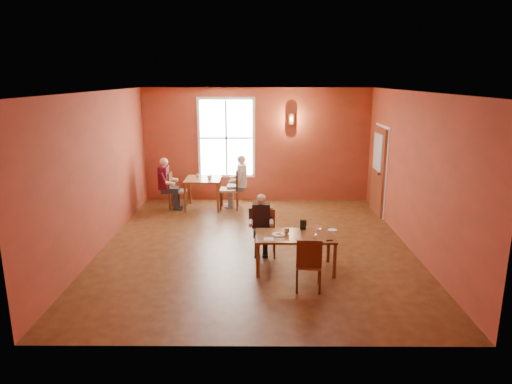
{
  "coord_description": "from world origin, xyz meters",
  "views": [
    {
      "loc": [
        0.05,
        -8.53,
        3.25
      ],
      "look_at": [
        0.0,
        0.2,
        1.05
      ],
      "focal_mm": 32.0,
      "sensor_mm": 36.0,
      "label": 1
    }
  ],
  "objects_px": {
    "diner_main": "(265,228)",
    "diner_white": "(230,183)",
    "chair_diner_white": "(229,189)",
    "chair_diner_main": "(265,234)",
    "chair_empty": "(309,263)",
    "main_table": "(295,252)",
    "diner_maroon": "(176,184)",
    "chair_diner_maroon": "(178,190)",
    "second_table": "(204,193)"
  },
  "relations": [
    {
      "from": "chair_empty",
      "to": "diner_white",
      "type": "bearing_deg",
      "value": 112.9
    },
    {
      "from": "chair_empty",
      "to": "diner_maroon",
      "type": "distance_m",
      "value": 5.39
    },
    {
      "from": "chair_diner_main",
      "to": "diner_white",
      "type": "relative_size",
      "value": 0.65
    },
    {
      "from": "diner_main",
      "to": "chair_empty",
      "type": "bearing_deg",
      "value": 115.67
    },
    {
      "from": "chair_diner_main",
      "to": "diner_main",
      "type": "relative_size",
      "value": 0.77
    },
    {
      "from": "chair_diner_maroon",
      "to": "chair_diner_white",
      "type": "bearing_deg",
      "value": 90.0
    },
    {
      "from": "chair_diner_main",
      "to": "main_table",
      "type": "bearing_deg",
      "value": 127.57
    },
    {
      "from": "main_table",
      "to": "chair_diner_white",
      "type": "bearing_deg",
      "value": 109.74
    },
    {
      "from": "diner_white",
      "to": "second_table",
      "type": "bearing_deg",
      "value": 90.0
    },
    {
      "from": "diner_main",
      "to": "diner_white",
      "type": "relative_size",
      "value": 0.84
    },
    {
      "from": "main_table",
      "to": "diner_maroon",
      "type": "xyz_separation_m",
      "value": [
        -2.7,
        3.82,
        0.32
      ]
    },
    {
      "from": "chair_empty",
      "to": "chair_diner_maroon",
      "type": "distance_m",
      "value": 5.37
    },
    {
      "from": "diner_white",
      "to": "chair_diner_white",
      "type": "bearing_deg",
      "value": 90.0
    },
    {
      "from": "chair_diner_maroon",
      "to": "diner_maroon",
      "type": "xyz_separation_m",
      "value": [
        -0.03,
        0.0,
        0.17
      ]
    },
    {
      "from": "chair_diner_main",
      "to": "chair_empty",
      "type": "height_order",
      "value": "chair_empty"
    },
    {
      "from": "chair_diner_white",
      "to": "diner_maroon",
      "type": "relative_size",
      "value": 0.81
    },
    {
      "from": "main_table",
      "to": "chair_diner_white",
      "type": "height_order",
      "value": "chair_diner_white"
    },
    {
      "from": "diner_main",
      "to": "chair_diner_white",
      "type": "height_order",
      "value": "diner_main"
    },
    {
      "from": "main_table",
      "to": "chair_diner_main",
      "type": "bearing_deg",
      "value": 127.57
    },
    {
      "from": "chair_empty",
      "to": "diner_maroon",
      "type": "relative_size",
      "value": 0.69
    },
    {
      "from": "chair_diner_white",
      "to": "chair_diner_maroon",
      "type": "relative_size",
      "value": 1.1
    },
    {
      "from": "chair_diner_white",
      "to": "chair_diner_maroon",
      "type": "distance_m",
      "value": 1.3
    },
    {
      "from": "chair_empty",
      "to": "diner_maroon",
      "type": "bearing_deg",
      "value": 126.79
    },
    {
      "from": "second_table",
      "to": "diner_maroon",
      "type": "bearing_deg",
      "value": 180.0
    },
    {
      "from": "chair_diner_white",
      "to": "chair_diner_maroon",
      "type": "bearing_deg",
      "value": 90.0
    },
    {
      "from": "chair_diner_maroon",
      "to": "diner_maroon",
      "type": "relative_size",
      "value": 0.73
    },
    {
      "from": "diner_maroon",
      "to": "diner_white",
      "type": "bearing_deg",
      "value": 90.0
    },
    {
      "from": "chair_diner_main",
      "to": "chair_empty",
      "type": "distance_m",
      "value": 1.55
    },
    {
      "from": "second_table",
      "to": "chair_empty",
      "type": "bearing_deg",
      "value": -64.5
    },
    {
      "from": "chair_empty",
      "to": "chair_diner_main",
      "type": "bearing_deg",
      "value": 119.93
    },
    {
      "from": "second_table",
      "to": "diner_white",
      "type": "relative_size",
      "value": 0.67
    },
    {
      "from": "main_table",
      "to": "chair_diner_white",
      "type": "distance_m",
      "value": 4.06
    },
    {
      "from": "chair_diner_maroon",
      "to": "main_table",
      "type": "bearing_deg",
      "value": 34.98
    },
    {
      "from": "main_table",
      "to": "diner_white",
      "type": "relative_size",
      "value": 1.03
    },
    {
      "from": "second_table",
      "to": "diner_maroon",
      "type": "distance_m",
      "value": 0.72
    },
    {
      "from": "chair_empty",
      "to": "second_table",
      "type": "bearing_deg",
      "value": 120.25
    },
    {
      "from": "main_table",
      "to": "chair_diner_maroon",
      "type": "relative_size",
      "value": 1.45
    },
    {
      "from": "chair_diner_main",
      "to": "diner_maroon",
      "type": "relative_size",
      "value": 0.66
    },
    {
      "from": "diner_main",
      "to": "diner_white",
      "type": "xyz_separation_m",
      "value": [
        -0.84,
        3.2,
        0.11
      ]
    },
    {
      "from": "chair_diner_main",
      "to": "chair_empty",
      "type": "xyz_separation_m",
      "value": [
        0.66,
        -1.4,
        0.02
      ]
    },
    {
      "from": "second_table",
      "to": "chair_diner_main",
      "type": "bearing_deg",
      "value": -64.36
    },
    {
      "from": "diner_white",
      "to": "chair_diner_maroon",
      "type": "distance_m",
      "value": 1.34
    },
    {
      "from": "chair_diner_main",
      "to": "chair_diner_maroon",
      "type": "relative_size",
      "value": 0.91
    },
    {
      "from": "main_table",
      "to": "chair_diner_white",
      "type": "relative_size",
      "value": 1.31
    },
    {
      "from": "chair_empty",
      "to": "diner_white",
      "type": "height_order",
      "value": "diner_white"
    },
    {
      "from": "diner_maroon",
      "to": "chair_diner_main",
      "type": "bearing_deg",
      "value": 34.79
    },
    {
      "from": "diner_maroon",
      "to": "chair_empty",
      "type": "bearing_deg",
      "value": 32.05
    },
    {
      "from": "chair_diner_maroon",
      "to": "second_table",
      "type": "bearing_deg",
      "value": 90.0
    },
    {
      "from": "diner_maroon",
      "to": "main_table",
      "type": "bearing_deg",
      "value": 35.28
    },
    {
      "from": "main_table",
      "to": "second_table",
      "type": "distance_m",
      "value": 4.32
    }
  ]
}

